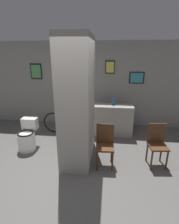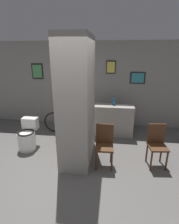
{
  "view_description": "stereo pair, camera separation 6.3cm",
  "coord_description": "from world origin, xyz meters",
  "px_view_note": "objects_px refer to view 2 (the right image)",
  "views": [
    {
      "loc": [
        0.68,
        -2.78,
        2.28
      ],
      "look_at": [
        0.26,
        1.05,
        0.95
      ],
      "focal_mm": 28.0,
      "sensor_mm": 36.0,
      "label": 1
    },
    {
      "loc": [
        0.75,
        -2.78,
        2.28
      ],
      "look_at": [
        0.26,
        1.05,
        0.95
      ],
      "focal_mm": 28.0,
      "sensor_mm": 36.0,
      "label": 2
    }
  ],
  "objects_px": {
    "bottle_tall": "(114,101)",
    "chair_near_pillar": "(104,144)",
    "bicycle": "(71,123)",
    "chair_by_doorway": "(157,143)",
    "toilet": "(28,137)"
  },
  "relations": [
    {
      "from": "toilet",
      "to": "bicycle",
      "type": "relative_size",
      "value": 0.45
    },
    {
      "from": "bicycle",
      "to": "chair_near_pillar",
      "type": "bearing_deg",
      "value": -53.65
    },
    {
      "from": "toilet",
      "to": "bottle_tall",
      "type": "bearing_deg",
      "value": 28.12
    },
    {
      "from": "bicycle",
      "to": "bottle_tall",
      "type": "height_order",
      "value": "bottle_tall"
    },
    {
      "from": "bicycle",
      "to": "bottle_tall",
      "type": "bearing_deg",
      "value": 6.08
    },
    {
      "from": "chair_near_pillar",
      "to": "bicycle",
      "type": "relative_size",
      "value": 0.55
    },
    {
      "from": "toilet",
      "to": "chair_by_doorway",
      "type": "relative_size",
      "value": 0.81
    },
    {
      "from": "toilet",
      "to": "bicycle",
      "type": "height_order",
      "value": "toilet"
    },
    {
      "from": "bottle_tall",
      "to": "chair_near_pillar",
      "type": "bearing_deg",
      "value": -96.41
    },
    {
      "from": "bicycle",
      "to": "bottle_tall",
      "type": "relative_size",
      "value": 5.64
    },
    {
      "from": "chair_by_doorway",
      "to": "bicycle",
      "type": "bearing_deg",
      "value": 143.04
    },
    {
      "from": "toilet",
      "to": "chair_by_doorway",
      "type": "distance_m",
      "value": 2.99
    },
    {
      "from": "chair_near_pillar",
      "to": "bottle_tall",
      "type": "relative_size",
      "value": 3.12
    },
    {
      "from": "chair_by_doorway",
      "to": "chair_near_pillar",
      "type": "bearing_deg",
      "value": -178.31
    },
    {
      "from": "chair_near_pillar",
      "to": "bicycle",
      "type": "xyz_separation_m",
      "value": [
        -1.04,
        1.41,
        -0.17
      ]
    }
  ]
}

